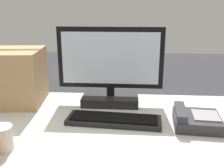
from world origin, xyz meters
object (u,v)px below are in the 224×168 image
monitor (110,72)px  paper_cup_right (2,138)px  cardboard_box (3,77)px  keyboard (114,120)px  desk_phone (195,120)px

monitor → paper_cup_right: 0.66m
monitor → cardboard_box: (-0.60, -0.03, -0.03)m
cardboard_box → keyboard: bearing=-19.9°
desk_phone → cardboard_box: (-1.01, 0.24, 0.12)m
keyboard → paper_cup_right: (-0.41, -0.27, 0.04)m
keyboard → paper_cup_right: size_ratio=4.67×
monitor → keyboard: 0.31m
monitor → paper_cup_right: monitor is taller
monitor → desk_phone: 0.51m
monitor → cardboard_box: size_ratio=1.25×
monitor → desk_phone: monitor is taller
desk_phone → keyboard: bearing=-176.6°
monitor → cardboard_box: bearing=-177.4°
paper_cup_right → cardboard_box: cardboard_box is taller
keyboard → paper_cup_right: bearing=-141.6°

